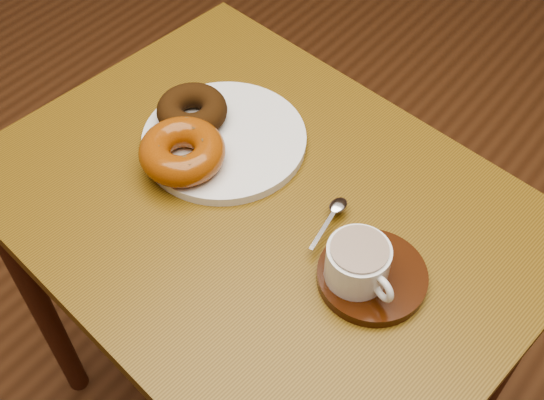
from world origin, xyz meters
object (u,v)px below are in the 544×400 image
Objects in this scene: donut_plate at (224,140)px; cafe_table at (262,250)px; coffee_cup at (358,263)px; saucer at (372,276)px.

cafe_table is at bearing -25.19° from donut_plate.
coffee_cup is (0.30, -0.08, 0.04)m from donut_plate.
cafe_table is at bearing 176.79° from saucer.
coffee_cup reaches higher than cafe_table.
saucer is 0.04m from coffee_cup.
coffee_cup reaches higher than saucer.
donut_plate is at bearing 160.34° from cafe_table.
cafe_table is 3.35× the size of donut_plate.
saucer is (0.20, -0.01, 0.13)m from cafe_table.
cafe_table is 0.24m from coffee_cup.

